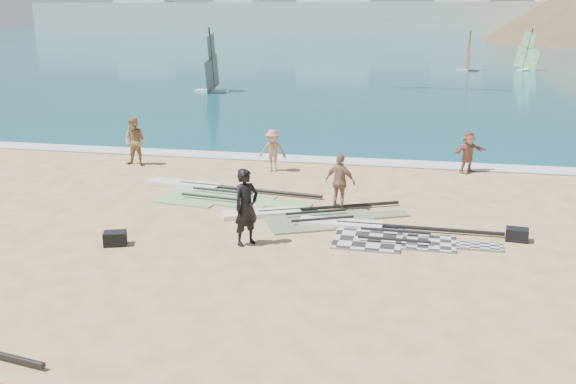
% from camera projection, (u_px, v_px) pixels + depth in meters
% --- Properties ---
extents(ground, '(300.00, 300.00, 0.00)m').
position_uv_depth(ground, '(304.00, 288.00, 13.95)').
color(ground, '#E4BF86').
rests_on(ground, ground).
extents(sea, '(300.00, 240.00, 0.06)m').
position_uv_depth(sea, '(415.00, 39.00, 138.30)').
color(sea, '#0B4150').
rests_on(sea, ground).
extents(surf_line, '(300.00, 1.20, 0.04)m').
position_uv_depth(surf_line, '(360.00, 162.00, 25.54)').
color(surf_line, white).
rests_on(surf_line, ground).
extents(far_town, '(160.00, 8.00, 12.00)m').
position_uv_depth(far_town, '(352.00, 17.00, 157.13)').
color(far_town, white).
rests_on(far_town, ground).
extents(rig_grey, '(5.59, 2.24, 0.20)m').
position_uv_depth(rig_grey, '(378.00, 232.00, 17.31)').
color(rig_grey, '#29292B').
rests_on(rig_grey, ground).
extents(rig_green, '(6.34, 2.91, 0.20)m').
position_uv_depth(rig_green, '(210.00, 192.00, 21.21)').
color(rig_green, '#4DCA34').
rests_on(rig_green, ground).
extents(rig_orange, '(5.50, 3.54, 0.20)m').
position_uv_depth(rig_orange, '(301.00, 216.00, 18.73)').
color(rig_orange, orange).
rests_on(rig_orange, ground).
extents(gear_bag_near, '(0.67, 0.58, 0.36)m').
position_uv_depth(gear_bag_near, '(115.00, 238.00, 16.47)').
color(gear_bag_near, black).
rests_on(gear_bag_near, ground).
extents(gear_bag_far, '(0.61, 0.46, 0.34)m').
position_uv_depth(gear_bag_far, '(517.00, 235.00, 16.79)').
color(gear_bag_far, black).
rests_on(gear_bag_far, ground).
extents(person_wetsuit, '(0.82, 0.87, 2.00)m').
position_uv_depth(person_wetsuit, '(246.00, 207.00, 16.32)').
color(person_wetsuit, black).
rests_on(person_wetsuit, ground).
extents(beachgoer_left, '(0.97, 0.78, 1.88)m').
position_uv_depth(beachgoer_left, '(135.00, 142.00, 24.84)').
color(beachgoer_left, '#A37E4D').
rests_on(beachgoer_left, ground).
extents(beachgoer_mid, '(1.04, 0.61, 1.59)m').
position_uv_depth(beachgoer_mid, '(273.00, 151.00, 23.93)').
color(beachgoer_mid, tan).
rests_on(beachgoer_mid, ground).
extents(beachgoer_back, '(1.08, 0.75, 1.70)m').
position_uv_depth(beachgoer_back, '(340.00, 182.00, 19.33)').
color(beachgoer_back, '#A17258').
rests_on(beachgoer_back, ground).
extents(beachgoer_right, '(1.45, 1.20, 1.56)m').
position_uv_depth(beachgoer_right, '(468.00, 152.00, 23.77)').
color(beachgoer_right, '#A2664E').
rests_on(beachgoer_right, ground).
extents(windsurfer_left, '(2.61, 3.20, 4.77)m').
position_uv_depth(windsurfer_left, '(212.00, 74.00, 47.32)').
color(windsurfer_left, white).
rests_on(windsurfer_left, ground).
extents(windsurfer_centre, '(2.24, 2.71, 4.03)m').
position_uv_depth(windsurfer_centre, '(468.00, 59.00, 64.11)').
color(windsurfer_centre, white).
rests_on(windsurfer_centre, ground).
extents(windsurfer_right, '(2.22, 2.22, 4.24)m').
position_uv_depth(windsurfer_right, '(527.00, 58.00, 64.71)').
color(windsurfer_right, white).
rests_on(windsurfer_right, ground).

